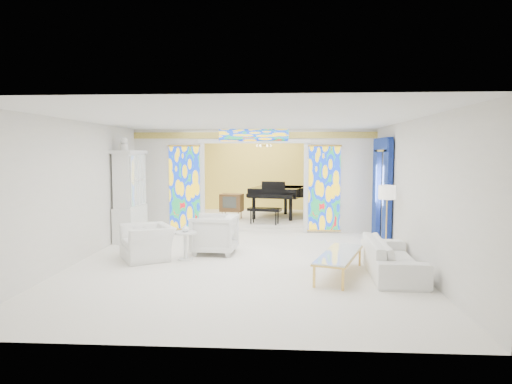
# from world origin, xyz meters

# --- Properties ---
(floor) EXTENTS (12.00, 12.00, 0.00)m
(floor) POSITION_xyz_m (0.00, 0.00, 0.00)
(floor) COLOR white
(floor) RESTS_ON ground
(ceiling) EXTENTS (7.00, 12.00, 0.02)m
(ceiling) POSITION_xyz_m (0.00, 0.00, 3.00)
(ceiling) COLOR silver
(ceiling) RESTS_ON wall_back
(wall_back) EXTENTS (7.00, 0.02, 3.00)m
(wall_back) POSITION_xyz_m (0.00, 6.00, 1.50)
(wall_back) COLOR silver
(wall_back) RESTS_ON floor
(wall_front) EXTENTS (7.00, 0.02, 3.00)m
(wall_front) POSITION_xyz_m (0.00, -6.00, 1.50)
(wall_front) COLOR silver
(wall_front) RESTS_ON floor
(wall_left) EXTENTS (0.02, 12.00, 3.00)m
(wall_left) POSITION_xyz_m (-3.50, 0.00, 1.50)
(wall_left) COLOR silver
(wall_left) RESTS_ON floor
(wall_right) EXTENTS (0.02, 12.00, 3.00)m
(wall_right) POSITION_xyz_m (3.50, 0.00, 1.50)
(wall_right) COLOR silver
(wall_right) RESTS_ON floor
(partition_wall) EXTENTS (7.00, 0.22, 3.00)m
(partition_wall) POSITION_xyz_m (0.00, 2.00, 1.65)
(partition_wall) COLOR silver
(partition_wall) RESTS_ON floor
(stained_glass_left) EXTENTS (0.90, 0.04, 2.40)m
(stained_glass_left) POSITION_xyz_m (-2.03, 1.89, 1.30)
(stained_glass_left) COLOR gold
(stained_glass_left) RESTS_ON partition_wall
(stained_glass_right) EXTENTS (0.90, 0.04, 2.40)m
(stained_glass_right) POSITION_xyz_m (2.03, 1.89, 1.30)
(stained_glass_right) COLOR gold
(stained_glass_right) RESTS_ON partition_wall
(stained_glass_transom) EXTENTS (2.00, 0.04, 0.34)m
(stained_glass_transom) POSITION_xyz_m (0.00, 1.89, 2.82)
(stained_glass_transom) COLOR gold
(stained_glass_transom) RESTS_ON partition_wall
(alcove_platform) EXTENTS (6.80, 3.80, 0.18)m
(alcove_platform) POSITION_xyz_m (0.00, 4.10, 0.09)
(alcove_platform) COLOR white
(alcove_platform) RESTS_ON floor
(gold_curtain_back) EXTENTS (6.70, 0.10, 2.90)m
(gold_curtain_back) POSITION_xyz_m (0.00, 5.88, 1.50)
(gold_curtain_back) COLOR #FFE458
(gold_curtain_back) RESTS_ON wall_back
(chandelier) EXTENTS (0.48, 0.48, 0.30)m
(chandelier) POSITION_xyz_m (0.20, 4.00, 2.55)
(chandelier) COLOR gold
(chandelier) RESTS_ON ceiling
(blue_drapes) EXTENTS (0.14, 1.85, 2.65)m
(blue_drapes) POSITION_xyz_m (3.40, 0.70, 1.58)
(blue_drapes) COLOR navy
(blue_drapes) RESTS_ON wall_right
(china_cabinet) EXTENTS (0.56, 1.46, 2.72)m
(china_cabinet) POSITION_xyz_m (-3.22, 0.60, 1.17)
(china_cabinet) COLOR white
(china_cabinet) RESTS_ON floor
(armchair_left) EXTENTS (1.44, 1.49, 0.74)m
(armchair_left) POSITION_xyz_m (-2.11, -1.57, 0.37)
(armchair_left) COLOR silver
(armchair_left) RESTS_ON floor
(armchair_right) EXTENTS (1.06, 1.03, 0.90)m
(armchair_right) POSITION_xyz_m (-0.73, -0.93, 0.45)
(armchair_right) COLOR white
(armchair_right) RESTS_ON floor
(sofa) EXTENTS (0.99, 2.34, 0.67)m
(sofa) POSITION_xyz_m (2.95, -2.52, 0.34)
(sofa) COLOR silver
(sofa) RESTS_ON floor
(side_table) EXTENTS (0.61, 0.61, 0.62)m
(side_table) POSITION_xyz_m (-1.26, -1.59, 0.40)
(side_table) COLOR white
(side_table) RESTS_ON floor
(vase) EXTENTS (0.17, 0.17, 0.17)m
(vase) POSITION_xyz_m (-1.26, -1.59, 0.70)
(vase) COLOR silver
(vase) RESTS_ON side_table
(coffee_table) EXTENTS (1.18, 2.04, 0.44)m
(coffee_table) POSITION_xyz_m (1.92, -2.69, 0.40)
(coffee_table) COLOR white
(coffee_table) RESTS_ON floor
(floor_lamp) EXTENTS (0.42, 0.42, 1.59)m
(floor_lamp) POSITION_xyz_m (3.20, -0.82, 1.36)
(floor_lamp) COLOR gold
(floor_lamp) RESTS_ON floor
(grand_piano) EXTENTS (2.36, 3.17, 1.22)m
(grand_piano) POSITION_xyz_m (0.84, 4.01, 1.00)
(grand_piano) COLOR black
(grand_piano) RESTS_ON alcove_platform
(tv_console) EXTENTS (0.77, 0.59, 0.81)m
(tv_console) POSITION_xyz_m (-0.81, 3.32, 0.71)
(tv_console) COLOR brown
(tv_console) RESTS_ON alcove_platform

